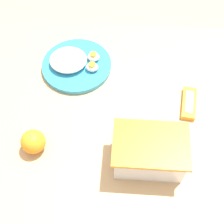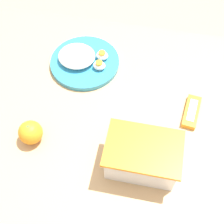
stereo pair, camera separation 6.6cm
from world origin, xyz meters
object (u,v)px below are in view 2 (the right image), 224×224
(orange_fruit, at_px, (31,132))
(candy_bar, at_px, (191,112))
(food_container, at_px, (142,157))
(rice_plate, at_px, (83,60))

(orange_fruit, xyz_separation_m, candy_bar, (-0.46, -0.18, -0.03))
(food_container, distance_m, orange_fruit, 0.33)
(candy_bar, bearing_deg, food_container, 57.09)
(orange_fruit, height_order, rice_plate, orange_fruit)
(food_container, distance_m, rice_plate, 0.42)
(orange_fruit, relative_size, candy_bar, 0.58)
(orange_fruit, xyz_separation_m, rice_plate, (-0.08, -0.32, -0.02))
(rice_plate, xyz_separation_m, candy_bar, (-0.39, 0.13, -0.01))
(food_container, height_order, rice_plate, food_container)
(rice_plate, height_order, candy_bar, rice_plate)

